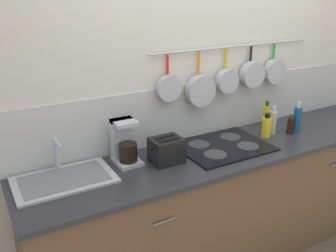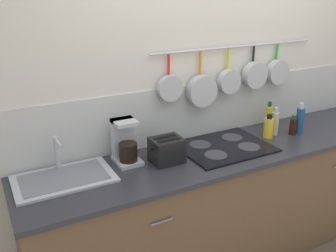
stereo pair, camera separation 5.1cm
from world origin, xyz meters
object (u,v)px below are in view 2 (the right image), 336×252
bottle_vinegar (269,116)px  bottle_cooking_wine (300,120)px  coffee_maker (125,144)px  bottle_dish_soap (293,126)px  bottle_sesame_oil (269,127)px  bottle_olive_oil (275,123)px  toaster (167,150)px

bottle_vinegar → bottle_cooking_wine: 0.24m
coffee_maker → bottle_dish_soap: 1.32m
bottle_sesame_oil → bottle_cooking_wine: (0.27, -0.05, 0.03)m
bottle_olive_oil → bottle_vinegar: size_ratio=1.02×
coffee_maker → bottle_sesame_oil: coffee_maker is taller
toaster → bottle_cooking_wine: size_ratio=0.89×
toaster → bottle_vinegar: (1.02, 0.17, 0.01)m
bottle_olive_oil → bottle_sesame_oil: bearing=-168.2°
bottle_olive_oil → bottle_cooking_wine: (0.20, -0.06, 0.01)m
bottle_sesame_oil → bottle_dish_soap: bottle_sesame_oil is taller
coffee_maker → bottle_vinegar: size_ratio=1.33×
coffee_maker → bottle_olive_oil: coffee_maker is taller
bottle_sesame_oil → coffee_maker: bearing=173.2°
bottle_olive_oil → coffee_maker: bearing=174.4°
bottle_sesame_oil → bottle_dish_soap: (0.21, -0.04, -0.01)m
bottle_vinegar → toaster: bearing=-170.7°
toaster → bottle_dish_soap: bearing=-1.8°
bottle_olive_oil → bottle_vinegar: (0.07, 0.14, -0.00)m
toaster → bottle_sesame_oil: bearing=0.4°
bottle_sesame_oil → bottle_vinegar: bearing=48.2°
bottle_vinegar → bottle_dish_soap: 0.21m
bottle_vinegar → bottle_dish_soap: bottle_vinegar is taller
bottle_vinegar → bottle_cooking_wine: bottle_cooking_wine is taller
coffee_maker → bottle_dish_soap: bearing=-7.5°
coffee_maker → bottle_vinegar: coffee_maker is taller
toaster → bottle_dish_soap: toaster is taller
bottle_cooking_wine → bottle_olive_oil: bearing=162.9°
coffee_maker → bottle_sesame_oil: 1.11m
bottle_sesame_oil → bottle_olive_oil: size_ratio=0.83×
bottle_dish_soap → bottle_cooking_wine: bottle_cooking_wine is taller
bottle_cooking_wine → bottle_sesame_oil: bearing=170.7°
bottle_sesame_oil → bottle_olive_oil: (0.08, 0.02, 0.02)m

